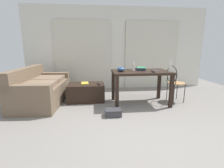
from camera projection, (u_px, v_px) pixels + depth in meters
ground_plane at (130, 108)px, 3.47m from camera, size 7.32×7.32×0.00m
wall_back at (118, 49)px, 5.07m from camera, size 5.56×0.10×2.47m
curtains at (118, 55)px, 5.03m from camera, size 3.80×0.03×2.07m
couch at (41, 89)px, 3.79m from camera, size 1.00×1.78×0.83m
coffee_table at (86, 92)px, 3.97m from camera, size 0.87×0.57×0.42m
craft_table at (141, 76)px, 3.66m from camera, size 1.27×0.77×0.76m
wire_chair at (174, 80)px, 3.82m from camera, size 0.40×0.42×0.86m
bottle_near at (170, 67)px, 3.45m from camera, size 0.06×0.06×0.23m
bottle_far at (134, 67)px, 3.63m from camera, size 0.07×0.07×0.20m
bowl at (121, 69)px, 3.54m from camera, size 0.17×0.17×0.10m
book_stack at (141, 68)px, 3.77m from camera, size 0.24×0.33×0.06m
tv_remote_on_table at (153, 72)px, 3.45m from camera, size 0.06×0.15×0.02m
scissors at (157, 71)px, 3.63m from camera, size 0.11×0.09×0.00m
tv_remote_primary at (99, 84)px, 3.83m from camera, size 0.08×0.17×0.02m
magazine at (85, 83)px, 3.99m from camera, size 0.20×0.29×0.01m
shoebox at (113, 113)px, 3.09m from camera, size 0.31×0.22×0.13m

